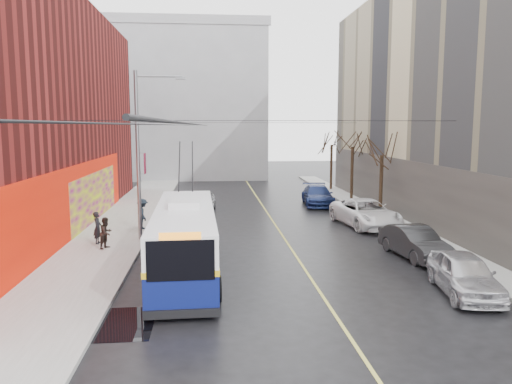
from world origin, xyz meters
TOP-DOWN VIEW (x-y plane):
  - ground at (0.00, 0.00)m, footprint 140.00×140.00m
  - sidewalk_left at (-8.00, 12.00)m, footprint 4.00×60.00m
  - sidewalk_right at (9.00, 12.00)m, footprint 2.00×60.00m
  - lane_line at (1.50, 14.00)m, footprint 0.12×50.00m
  - building_far at (-6.00, 44.99)m, footprint 20.50×12.10m
  - streetlight_pole at (-6.14, 10.00)m, footprint 2.65×0.60m
  - catenary_wires at (-2.54, 14.77)m, footprint 18.00×60.00m
  - tree_near at (9.00, 16.00)m, footprint 3.20×3.20m
  - tree_mid at (9.00, 23.00)m, footprint 3.20×3.20m
  - tree_far at (9.00, 30.00)m, footprint 3.20×3.20m
  - puddle at (-5.56, -1.34)m, footprint 2.40×2.82m
  - pigeons_flying at (-2.74, 10.58)m, footprint 3.07×3.28m
  - trolleybus at (-3.62, 4.07)m, footprint 2.88×11.41m
  - parked_car_a at (6.73, 0.34)m, footprint 2.47×4.73m
  - parked_car_b at (7.00, 5.48)m, footprint 2.12×4.66m
  - parked_car_c at (7.00, 12.95)m, footprint 3.55×6.28m
  - parked_car_d at (5.80, 21.25)m, footprint 2.61×5.49m
  - following_car at (-3.16, 19.08)m, footprint 2.23×4.69m
  - pedestrian_a at (-8.33, 9.12)m, footprint 0.41×0.61m
  - pedestrian_b at (-7.68, 8.04)m, footprint 0.86×0.94m
  - pedestrian_c at (-6.50, 12.66)m, footprint 0.96×1.29m

SIDE VIEW (x-z plane):
  - ground at x=0.00m, z-range 0.00..0.00m
  - lane_line at x=1.50m, z-range 0.00..0.01m
  - puddle at x=-5.56m, z-range 0.00..0.01m
  - sidewalk_left at x=-8.00m, z-range 0.00..0.15m
  - sidewalk_right at x=9.00m, z-range 0.00..0.15m
  - parked_car_b at x=7.00m, z-range 0.00..1.48m
  - parked_car_a at x=6.73m, z-range 0.00..1.54m
  - parked_car_d at x=5.80m, z-range 0.00..1.54m
  - following_car at x=-3.16m, z-range 0.00..1.55m
  - parked_car_c at x=7.00m, z-range 0.00..1.65m
  - pedestrian_b at x=-7.68m, z-range 0.15..1.71m
  - pedestrian_a at x=-8.33m, z-range 0.15..1.80m
  - pedestrian_c at x=-6.50m, z-range 0.15..1.93m
  - trolleybus at x=-3.62m, z-range -1.19..4.18m
  - streetlight_pole at x=-6.14m, z-range 0.35..9.35m
  - tree_near at x=9.00m, z-range 1.78..8.18m
  - tree_far at x=9.00m, z-range 1.86..8.43m
  - tree_mid at x=9.00m, z-range 1.91..8.59m
  - catenary_wires at x=-2.54m, z-range 6.13..6.36m
  - pigeons_flying at x=-2.74m, z-range 6.56..7.92m
  - building_far at x=-6.00m, z-range 0.02..18.02m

